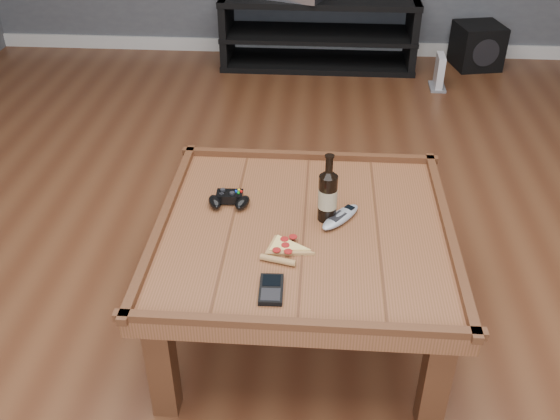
# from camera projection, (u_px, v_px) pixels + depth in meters

# --- Properties ---
(ground) EXTENTS (6.00, 6.00, 0.00)m
(ground) POSITION_uv_depth(u_px,v_px,m) (301.00, 323.00, 2.37)
(ground) COLOR #4E2816
(ground) RESTS_ON ground
(baseboard) EXTENTS (5.00, 0.02, 0.10)m
(baseboard) POSITION_uv_depth(u_px,v_px,m) (318.00, 47.00, 4.83)
(baseboard) COLOR silver
(baseboard) RESTS_ON ground
(coffee_table) EXTENTS (1.03, 1.03, 0.48)m
(coffee_table) POSITION_uv_depth(u_px,v_px,m) (304.00, 241.00, 2.16)
(coffee_table) COLOR brown
(coffee_table) RESTS_ON ground
(media_console) EXTENTS (1.40, 0.45, 0.50)m
(media_console) POSITION_uv_depth(u_px,v_px,m) (318.00, 32.00, 4.52)
(media_console) COLOR black
(media_console) RESTS_ON ground
(beer_bottle) EXTENTS (0.07, 0.07, 0.25)m
(beer_bottle) POSITION_uv_depth(u_px,v_px,m) (328.00, 194.00, 2.11)
(beer_bottle) COLOR black
(beer_bottle) RESTS_ON coffee_table
(game_controller) EXTENTS (0.17, 0.11, 0.04)m
(game_controller) POSITION_uv_depth(u_px,v_px,m) (229.00, 200.00, 2.23)
(game_controller) COLOR black
(game_controller) RESTS_ON coffee_table
(pizza_slice) EXTENTS (0.17, 0.23, 0.02)m
(pizza_slice) POSITION_uv_depth(u_px,v_px,m) (284.00, 249.00, 2.01)
(pizza_slice) COLOR #AF804C
(pizza_slice) RESTS_ON coffee_table
(smartphone) EXTENTS (0.07, 0.13, 0.02)m
(smartphone) POSITION_uv_depth(u_px,v_px,m) (271.00, 289.00, 1.84)
(smartphone) COLOR black
(smartphone) RESTS_ON coffee_table
(remote_control) EXTENTS (0.16, 0.19, 0.03)m
(remote_control) POSITION_uv_depth(u_px,v_px,m) (340.00, 217.00, 2.15)
(remote_control) COLOR gray
(remote_control) RESTS_ON coffee_table
(subwoofer) EXTENTS (0.37, 0.37, 0.31)m
(subwoofer) POSITION_uv_depth(u_px,v_px,m) (477.00, 46.00, 4.54)
(subwoofer) COLOR black
(subwoofer) RESTS_ON ground
(game_console) EXTENTS (0.11, 0.19, 0.23)m
(game_console) POSITION_uv_depth(u_px,v_px,m) (439.00, 73.00, 4.22)
(game_console) COLOR slate
(game_console) RESTS_ON ground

